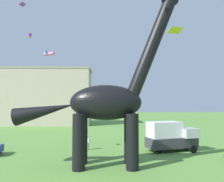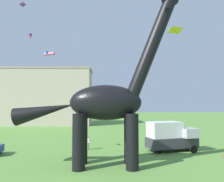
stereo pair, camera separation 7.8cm
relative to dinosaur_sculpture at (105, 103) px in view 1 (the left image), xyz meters
The scene contains 9 objects.
dinosaur_sculpture is the anchor object (origin of this frame).
parked_box_truck 10.06m from the dinosaur_sculpture, 39.59° to the left, with size 5.97×3.65×3.20m.
person_near_flyer 8.23m from the dinosaur_sculpture, 106.89° to the left, with size 0.59×0.26×1.58m.
kite_far_left 18.98m from the dinosaur_sculpture, 120.45° to the left, with size 1.76×1.68×0.50m.
kite_mid_right 9.58m from the dinosaur_sculpture, 13.84° to the left, with size 1.42×1.17×0.34m.
kite_mid_center 15.07m from the dinosaur_sculpture, 150.13° to the left, with size 0.62×0.77×0.89m.
kite_far_right 18.84m from the dinosaur_sculpture, 131.19° to the left, with size 0.51×0.51×0.52m.
kite_apex 7.78m from the dinosaur_sculpture, 111.29° to the left, with size 0.72×0.92×1.08m.
background_building_block 40.00m from the dinosaur_sculpture, 112.82° to the left, with size 23.19×8.81×13.83m.
Camera 1 is at (2.18, -12.85, 5.24)m, focal length 35.68 mm.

